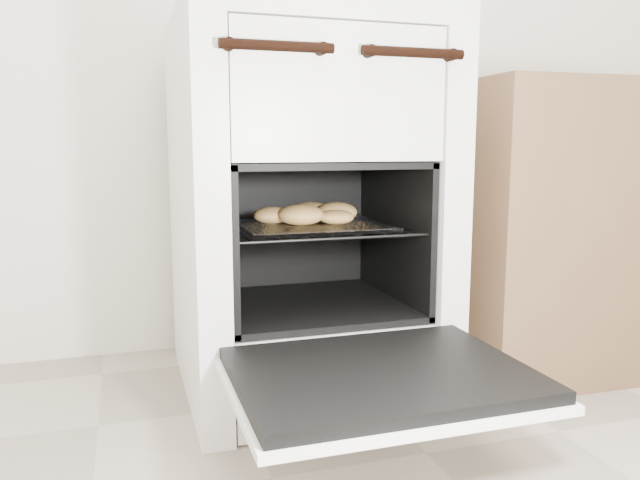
{
  "coord_description": "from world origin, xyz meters",
  "views": [
    {
      "loc": [
        -0.59,
        -0.41,
        0.65
      ],
      "look_at": [
        -0.14,
        1.0,
        0.42
      ],
      "focal_mm": 35.0,
      "sensor_mm": 36.0,
      "label": 1
    }
  ],
  "objects": [
    {
      "name": "stove",
      "position": [
        -0.14,
        1.15,
        0.47
      ],
      "size": [
        0.63,
        0.7,
        0.96
      ],
      "color": "white",
      "rests_on": "ground"
    },
    {
      "name": "oven_door",
      "position": [
        -0.14,
        0.62,
        0.21
      ],
      "size": [
        0.56,
        0.44,
        0.04
      ],
      "color": "black",
      "rests_on": "stove"
    },
    {
      "name": "oven_rack",
      "position": [
        -0.14,
        1.08,
        0.44
      ],
      "size": [
        0.46,
        0.44,
        0.01
      ],
      "color": "black",
      "rests_on": "stove"
    },
    {
      "name": "foil_sheet",
      "position": [
        -0.14,
        1.06,
        0.45
      ],
      "size": [
        0.36,
        0.31,
        0.01
      ],
      "primitive_type": "cube",
      "color": "white",
      "rests_on": "oven_rack"
    },
    {
      "name": "baked_rolls",
      "position": [
        -0.13,
        1.09,
        0.47
      ],
      "size": [
        0.29,
        0.28,
        0.05
      ],
      "color": "#DBA857",
      "rests_on": "foil_sheet"
    },
    {
      "name": "counter",
      "position": [
        0.7,
        1.12,
        0.41
      ],
      "size": [
        0.83,
        0.56,
        0.81
      ],
      "primitive_type": "cube",
      "rotation": [
        0.0,
        0.0,
        -0.03
      ],
      "color": "brown",
      "rests_on": "ground"
    }
  ]
}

